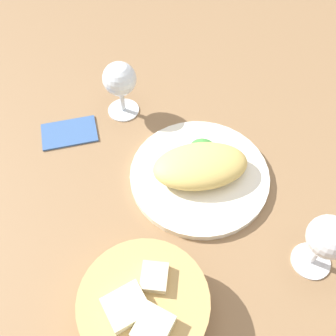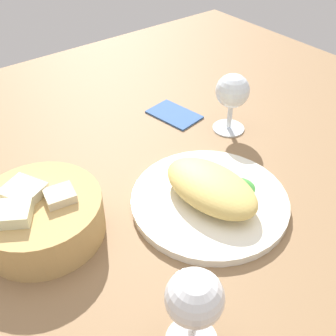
{
  "view_description": "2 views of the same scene",
  "coord_description": "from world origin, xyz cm",
  "px_view_note": "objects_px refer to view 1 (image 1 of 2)",
  "views": [
    {
      "loc": [
        7.27,
        38.13,
        60.39
      ],
      "look_at": [
        4.51,
        -2.1,
        3.79
      ],
      "focal_mm": 41.63,
      "sensor_mm": 36.0,
      "label": 1
    },
    {
      "loc": [
        -35.12,
        32.69,
        46.92
      ],
      "look_at": [
        4.48,
        1.86,
        5.93
      ],
      "focal_mm": 43.31,
      "sensor_mm": 36.0,
      "label": 2
    }
  ],
  "objects_px": {
    "plate": "(199,175)",
    "wine_glass_near": "(120,82)",
    "folded_napkin": "(69,132)",
    "bread_basket": "(144,307)",
    "wine_glass_far": "(327,239)"
  },
  "relations": [
    {
      "from": "wine_glass_far",
      "to": "folded_napkin",
      "type": "relative_size",
      "value": 1.13
    },
    {
      "from": "bread_basket",
      "to": "wine_glass_near",
      "type": "relative_size",
      "value": 1.52
    },
    {
      "from": "plate",
      "to": "wine_glass_far",
      "type": "relative_size",
      "value": 2.08
    },
    {
      "from": "bread_basket",
      "to": "folded_napkin",
      "type": "bearing_deg",
      "value": -68.94
    },
    {
      "from": "plate",
      "to": "wine_glass_near",
      "type": "height_order",
      "value": "wine_glass_near"
    },
    {
      "from": "bread_basket",
      "to": "wine_glass_far",
      "type": "xyz_separation_m",
      "value": [
        -0.27,
        -0.06,
        0.05
      ]
    },
    {
      "from": "wine_glass_near",
      "to": "folded_napkin",
      "type": "height_order",
      "value": "wine_glass_near"
    },
    {
      "from": "wine_glass_near",
      "to": "folded_napkin",
      "type": "xyz_separation_m",
      "value": [
        0.11,
        0.06,
        -0.08
      ]
    },
    {
      "from": "wine_glass_near",
      "to": "folded_napkin",
      "type": "bearing_deg",
      "value": 27.09
    },
    {
      "from": "wine_glass_near",
      "to": "wine_glass_far",
      "type": "height_order",
      "value": "wine_glass_far"
    },
    {
      "from": "plate",
      "to": "folded_napkin",
      "type": "bearing_deg",
      "value": -26.62
    },
    {
      "from": "plate",
      "to": "wine_glass_near",
      "type": "bearing_deg",
      "value": -52.3
    },
    {
      "from": "wine_glass_near",
      "to": "folded_napkin",
      "type": "distance_m",
      "value": 0.15
    },
    {
      "from": "wine_glass_far",
      "to": "folded_napkin",
      "type": "height_order",
      "value": "wine_glass_far"
    },
    {
      "from": "wine_glass_far",
      "to": "plate",
      "type": "bearing_deg",
      "value": -47.54
    }
  ]
}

